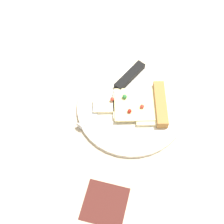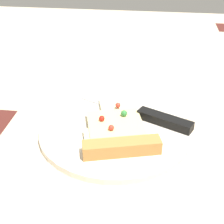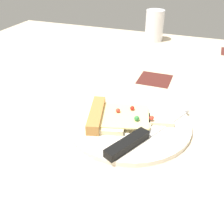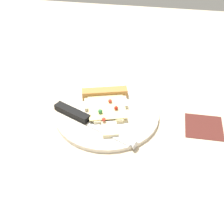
{
  "view_description": "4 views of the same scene",
  "coord_description": "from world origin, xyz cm",
  "views": [
    {
      "loc": [
        9.65,
        -51.8,
        71.12
      ],
      "look_at": [
        -0.6,
        -11.42,
        1.92
      ],
      "focal_mm": 54.9,
      "sensor_mm": 36.0,
      "label": 1
    },
    {
      "loc": [
        49.84,
        -2.87,
        32.86
      ],
      "look_at": [
        1.59,
        -9.16,
        3.09
      ],
      "focal_mm": 52.75,
      "sensor_mm": 36.0,
      "label": 2
    },
    {
      "loc": [
        -9.39,
        36.09,
        32.52
      ],
      "look_at": [
        7.17,
        -8.18,
        2.51
      ],
      "focal_mm": 42.38,
      "sensor_mm": 36.0,
      "label": 3
    },
    {
      "loc": [
        -56.94,
        -19.79,
        51.58
      ],
      "look_at": [
        0.94,
        -10.07,
        3.49
      ],
      "focal_mm": 50.75,
      "sensor_mm": 36.0,
      "label": 4
    }
  ],
  "objects": [
    {
      "name": "ground_plane",
      "position": [
        -0.02,
        0.01,
        -1.5
      ],
      "size": [
        157.68,
        157.68,
        3.0
      ],
      "color": "#C6B293",
      "rests_on": "ground"
    },
    {
      "name": "knife",
      "position": [
        -0.86,
        -3.7,
        1.66
      ],
      "size": [
        12.29,
        22.54,
        2.45
      ],
      "rotation": [
        0.0,
        0.0,
        2.69
      ],
      "color": "silver",
      "rests_on": "plate"
    },
    {
      "name": "pizza_slice",
      "position": [
        5.85,
        -7.72,
        1.84
      ],
      "size": [
        18.85,
        13.49,
        2.39
      ],
      "rotation": [
        0.0,
        0.0,
        1.84
      ],
      "color": "beige",
      "rests_on": "plate"
    },
    {
      "name": "plate",
      "position": [
        3.35,
        -8.42,
        0.53
      ],
      "size": [
        25.93,
        25.93,
        1.06
      ],
      "primitive_type": "cylinder",
      "color": "silver",
      "rests_on": "ground_plane"
    }
  ]
}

